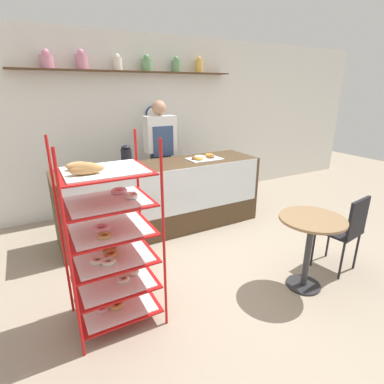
{
  "coord_description": "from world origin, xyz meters",
  "views": [
    {
      "loc": [
        -1.52,
        -2.32,
        1.91
      ],
      "look_at": [
        0.0,
        0.45,
        0.81
      ],
      "focal_mm": 28.0,
      "sensor_mm": 36.0,
      "label": 1
    }
  ],
  "objects_px": {
    "cafe_table": "(310,237)",
    "coffee_carafe": "(127,158)",
    "person_worker": "(161,154)",
    "cafe_chair": "(347,227)",
    "pastry_rack": "(110,239)",
    "donut_tray_counter": "(203,158)"
  },
  "relations": [
    {
      "from": "cafe_table",
      "to": "coffee_carafe",
      "type": "height_order",
      "value": "coffee_carafe"
    },
    {
      "from": "cafe_table",
      "to": "person_worker",
      "type": "bearing_deg",
      "value": 101.07
    },
    {
      "from": "cafe_chair",
      "to": "coffee_carafe",
      "type": "distance_m",
      "value": 2.6
    },
    {
      "from": "person_worker",
      "to": "pastry_rack",
      "type": "bearing_deg",
      "value": -123.01
    },
    {
      "from": "cafe_table",
      "to": "cafe_chair",
      "type": "xyz_separation_m",
      "value": [
        0.56,
        0.0,
        -0.03
      ]
    },
    {
      "from": "cafe_table",
      "to": "donut_tray_counter",
      "type": "bearing_deg",
      "value": 92.44
    },
    {
      "from": "cafe_table",
      "to": "cafe_chair",
      "type": "distance_m",
      "value": 0.57
    },
    {
      "from": "donut_tray_counter",
      "to": "person_worker",
      "type": "bearing_deg",
      "value": 124.46
    },
    {
      "from": "cafe_chair",
      "to": "coffee_carafe",
      "type": "xyz_separation_m",
      "value": [
        -1.77,
        1.82,
        0.57
      ]
    },
    {
      "from": "person_worker",
      "to": "cafe_chair",
      "type": "xyz_separation_m",
      "value": [
        1.05,
        -2.47,
        -0.43
      ]
    },
    {
      "from": "coffee_carafe",
      "to": "cafe_chair",
      "type": "bearing_deg",
      "value": -45.69
    },
    {
      "from": "person_worker",
      "to": "donut_tray_counter",
      "type": "xyz_separation_m",
      "value": [
        0.4,
        -0.59,
        0.02
      ]
    },
    {
      "from": "cafe_chair",
      "to": "donut_tray_counter",
      "type": "distance_m",
      "value": 2.04
    },
    {
      "from": "cafe_table",
      "to": "coffee_carafe",
      "type": "xyz_separation_m",
      "value": [
        -1.21,
        1.82,
        0.54
      ]
    },
    {
      "from": "pastry_rack",
      "to": "person_worker",
      "type": "bearing_deg",
      "value": 56.99
    },
    {
      "from": "cafe_chair",
      "to": "donut_tray_counter",
      "type": "relative_size",
      "value": 1.82
    },
    {
      "from": "cafe_chair",
      "to": "pastry_rack",
      "type": "bearing_deg",
      "value": -20.1
    },
    {
      "from": "pastry_rack",
      "to": "coffee_carafe",
      "type": "height_order",
      "value": "pastry_rack"
    },
    {
      "from": "pastry_rack",
      "to": "coffee_carafe",
      "type": "bearing_deg",
      "value": 66.97
    },
    {
      "from": "person_worker",
      "to": "coffee_carafe",
      "type": "bearing_deg",
      "value": -138.12
    },
    {
      "from": "person_worker",
      "to": "coffee_carafe",
      "type": "height_order",
      "value": "person_worker"
    },
    {
      "from": "person_worker",
      "to": "donut_tray_counter",
      "type": "bearing_deg",
      "value": -55.54
    }
  ]
}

